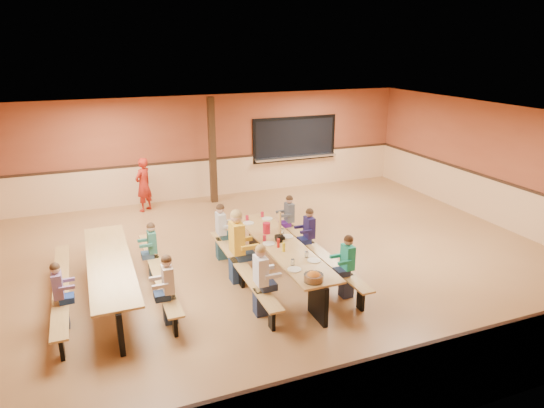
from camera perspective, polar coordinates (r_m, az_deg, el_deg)
name	(u,v)px	position (r m, az deg, el deg)	size (l,w,h in m)	color
ground	(278,260)	(10.39, 0.68, -6.60)	(12.00, 12.00, 0.00)	brown
room_envelope	(278,230)	(10.12, 0.70, -3.05)	(12.04, 10.04, 3.02)	brown
kitchen_pass_through	(295,141)	(15.28, 2.70, 7.45)	(2.78, 0.28, 1.38)	black
structural_post	(212,151)	(13.84, -7.03, 6.22)	(0.18, 0.18, 3.00)	black
cafeteria_table_main	(282,254)	(9.38, 1.19, -5.94)	(1.91, 3.70, 0.74)	#BA8B49
cafeteria_table_second	(111,272)	(9.15, -18.46, -7.61)	(1.91, 3.70, 0.74)	#BA8B49
seated_child_white_left	(261,281)	(8.18, -1.32, -9.01)	(0.39, 0.32, 1.25)	white
seated_adult_yellow	(237,247)	(9.25, -4.13, -5.04)	(0.48, 0.39, 1.43)	gold
seated_child_grey_left	(221,232)	(10.29, -6.01, -3.30)	(0.37, 0.30, 1.20)	silver
seated_child_teal_right	(347,267)	(8.84, 8.84, -7.31)	(0.35, 0.29, 1.18)	#20A688
seated_child_navy_right	(309,236)	(10.10, 4.38, -3.78)	(0.35, 0.29, 1.17)	#20194C
seated_child_char_right	(289,220)	(10.98, 2.03, -1.95)	(0.34, 0.28, 1.15)	#4D5057
seated_child_purple_sec	(59,296)	(8.54, -23.75, -9.91)	(0.33, 0.27, 1.13)	slate
seated_child_green_sec	(153,251)	(9.69, -13.85, -5.41)	(0.33, 0.27, 1.13)	#2B6250
seated_child_tan_sec	(169,290)	(8.15, -12.08, -9.84)	(0.36, 0.29, 1.18)	beige
standing_woman	(143,185)	(13.60, -14.89, 2.21)	(0.54, 0.35, 1.48)	#A11E12
punch_pitcher	(267,228)	(9.77, -0.65, -2.85)	(0.16, 0.16, 0.22)	red
chip_bowl	(314,277)	(7.91, 4.92, -8.55)	(0.32, 0.32, 0.15)	orange
napkin_dispenser	(279,239)	(9.38, 0.81, -4.08)	(0.10, 0.14, 0.13)	black
condiment_mustard	(284,247)	(8.95, 1.38, -5.10)	(0.06, 0.06, 0.17)	yellow
condiment_ketchup	(278,243)	(9.12, 0.75, -4.63)	(0.06, 0.06, 0.17)	#B2140F
table_paddle	(280,232)	(9.48, 0.92, -3.36)	(0.16, 0.16, 0.56)	black
place_settings	(282,241)	(9.27, 1.20, -4.42)	(0.65, 3.30, 0.11)	beige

